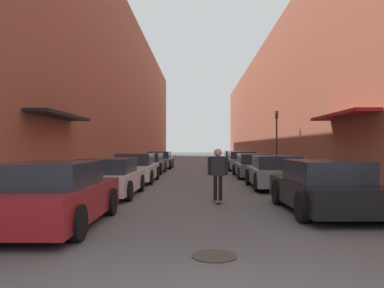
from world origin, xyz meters
name	(u,v)px	position (x,y,z in m)	size (l,w,h in m)	color
ground	(199,168)	(0.00, 26.16, 0.00)	(143.91, 143.91, 0.00)	#515154
curb_strip_left	(147,163)	(-5.00, 32.71, 0.06)	(1.80, 65.41, 0.12)	#A3A099
curb_strip_right	(251,163)	(5.00, 32.71, 0.06)	(1.80, 65.41, 0.12)	#A3A099
building_row_left	(117,93)	(-7.90, 32.70, 6.85)	(4.90, 65.41, 13.69)	brown
building_row_right	(281,106)	(7.90, 32.70, 5.57)	(4.90, 65.41, 11.14)	brown
parked_car_left_0	(53,195)	(-3.15, 4.70, 0.66)	(2.02, 4.14, 1.37)	maroon
parked_car_left_1	(109,178)	(-3.14, 9.56, 0.62)	(1.98, 4.00, 1.29)	silver
parked_car_left_2	(136,168)	(-3.02, 14.49, 0.65)	(1.88, 4.16, 1.36)	silver
parked_car_left_3	(149,163)	(-3.15, 20.08, 0.62)	(1.86, 4.72, 1.27)	#515459
parked_car_left_4	(160,160)	(-3.02, 25.38, 0.63)	(1.97, 3.99, 1.29)	gray
parked_car_right_0	(323,187)	(3.09, 6.41, 0.65)	(1.97, 4.25, 1.34)	black
parked_car_right_1	(275,172)	(2.99, 11.90, 0.64)	(2.00, 4.04, 1.32)	gray
parked_car_right_2	(254,166)	(2.97, 17.35, 0.62)	(2.04, 4.78, 1.29)	#515459
parked_car_right_3	(241,161)	(2.99, 23.60, 0.64)	(2.09, 4.78, 1.32)	gray
parked_car_right_4	(235,159)	(3.13, 29.53, 0.61)	(2.05, 4.39, 1.28)	navy
skateboarder	(218,169)	(0.50, 8.10, 1.00)	(0.62, 0.78, 1.62)	brown
manhole_cover	(214,256)	(0.15, 2.62, 0.01)	(0.70, 0.70, 0.02)	#332D28
traffic_light	(277,135)	(4.66, 19.46, 2.39)	(0.16, 0.22, 3.70)	#2D2D2D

